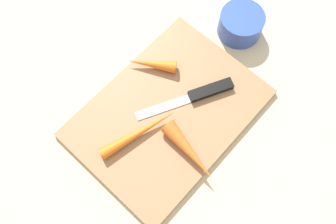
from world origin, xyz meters
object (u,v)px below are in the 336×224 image
at_px(carrot_longest, 139,133).
at_px(small_bowl, 241,24).
at_px(cutting_board, 168,113).
at_px(knife, 205,92).
at_px(carrot_medium, 189,151).
at_px(carrot_shortest, 151,64).

height_order(carrot_longest, small_bowl, small_bowl).
height_order(cutting_board, knife, knife).
height_order(cutting_board, carrot_medium, carrot_medium).
height_order(cutting_board, carrot_shortest, carrot_shortest).
relative_size(carrot_longest, small_bowl, 1.72).
height_order(carrot_longest, carrot_shortest, carrot_shortest).
height_order(cutting_board, carrot_longest, carrot_longest).
bearing_deg(small_bowl, knife, -165.39).
distance_m(cutting_board, carrot_shortest, 0.11).
xyz_separation_m(carrot_longest, carrot_shortest, (0.12, 0.08, 0.00)).
bearing_deg(carrot_medium, cutting_board, 166.44).
distance_m(carrot_longest, carrot_shortest, 0.14).
bearing_deg(knife, small_bowl, -138.12).
relative_size(carrot_shortest, carrot_medium, 0.79).
height_order(knife, carrot_longest, carrot_longest).
xyz_separation_m(knife, carrot_shortest, (-0.03, 0.12, 0.01)).
bearing_deg(carrot_medium, carrot_shortest, 162.97).
bearing_deg(carrot_longest, small_bowl, 17.31).
xyz_separation_m(carrot_shortest, small_bowl, (0.19, -0.07, 0.00)).
height_order(knife, carrot_shortest, carrot_shortest).
bearing_deg(small_bowl, carrot_longest, -178.51).
xyz_separation_m(carrot_longest, small_bowl, (0.31, 0.01, 0.00)).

